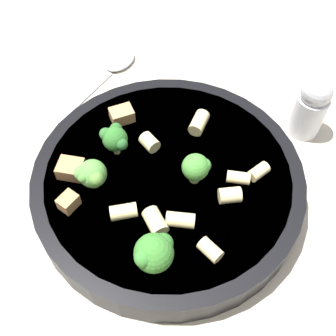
{
  "coord_description": "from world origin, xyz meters",
  "views": [
    {
      "loc": [
        -0.26,
        0.02,
        0.41
      ],
      "look_at": [
        0.0,
        0.0,
        0.05
      ],
      "focal_mm": 45.0,
      "sensor_mm": 36.0,
      "label": 1
    }
  ],
  "objects_px": {
    "rigatoni_0": "(238,178)",
    "rigatoni_4": "(180,220)",
    "broccoli_floret_2": "(91,174)",
    "rigatoni_3": "(259,172)",
    "chicken_chunk_0": "(71,169)",
    "rigatoni_5": "(210,250)",
    "rigatoni_6": "(124,212)",
    "broccoli_floret_0": "(154,252)",
    "chicken_chunk_1": "(122,115)",
    "broccoli_floret_3": "(197,167)",
    "pepper_shaker": "(311,107)",
    "rigatoni_1": "(199,123)",
    "chicken_chunk_2": "(68,202)",
    "spoon": "(111,69)",
    "rigatoni_2": "(150,142)",
    "rigatoni_8": "(230,195)",
    "broccoli_floret_1": "(115,138)",
    "rigatoni_7": "(155,222)",
    "pasta_bowl": "(168,182)"
  },
  "relations": [
    {
      "from": "rigatoni_0",
      "to": "rigatoni_4",
      "type": "xyz_separation_m",
      "value": [
        -0.05,
        0.07,
        0.0
      ]
    },
    {
      "from": "broccoli_floret_2",
      "to": "rigatoni_3",
      "type": "xyz_separation_m",
      "value": [
        -0.0,
        -0.18,
        -0.01
      ]
    },
    {
      "from": "broccoli_floret_2",
      "to": "chicken_chunk_0",
      "type": "height_order",
      "value": "broccoli_floret_2"
    },
    {
      "from": "rigatoni_5",
      "to": "rigatoni_6",
      "type": "xyz_separation_m",
      "value": [
        0.05,
        0.08,
        0.0
      ]
    },
    {
      "from": "broccoli_floret_0",
      "to": "chicken_chunk_1",
      "type": "bearing_deg",
      "value": 8.07
    },
    {
      "from": "broccoli_floret_3",
      "to": "pepper_shaker",
      "type": "height_order",
      "value": "pepper_shaker"
    },
    {
      "from": "rigatoni_1",
      "to": "chicken_chunk_0",
      "type": "height_order",
      "value": "rigatoni_1"
    },
    {
      "from": "rigatoni_3",
      "to": "rigatoni_4",
      "type": "xyz_separation_m",
      "value": [
        -0.05,
        0.09,
        0.0
      ]
    },
    {
      "from": "chicken_chunk_2",
      "to": "spoon",
      "type": "xyz_separation_m",
      "value": [
        0.24,
        -0.04,
        -0.04
      ]
    },
    {
      "from": "broccoli_floret_3",
      "to": "pepper_shaker",
      "type": "distance_m",
      "value": 0.18
    },
    {
      "from": "rigatoni_2",
      "to": "chicken_chunk_1",
      "type": "xyz_separation_m",
      "value": [
        0.04,
        0.03,
        -0.0
      ]
    },
    {
      "from": "rigatoni_5",
      "to": "rigatoni_8",
      "type": "height_order",
      "value": "rigatoni_8"
    },
    {
      "from": "broccoli_floret_1",
      "to": "chicken_chunk_1",
      "type": "height_order",
      "value": "broccoli_floret_1"
    },
    {
      "from": "spoon",
      "to": "rigatoni_6",
      "type": "bearing_deg",
      "value": -176.67
    },
    {
      "from": "chicken_chunk_0",
      "to": "chicken_chunk_1",
      "type": "xyz_separation_m",
      "value": [
        0.07,
        -0.06,
        -0.0
      ]
    },
    {
      "from": "chicken_chunk_0",
      "to": "spoon",
      "type": "distance_m",
      "value": 0.21
    },
    {
      "from": "rigatoni_5",
      "to": "chicken_chunk_0",
      "type": "relative_size",
      "value": 0.86
    },
    {
      "from": "rigatoni_5",
      "to": "rigatoni_7",
      "type": "height_order",
      "value": "rigatoni_7"
    },
    {
      "from": "pasta_bowl",
      "to": "broccoli_floret_0",
      "type": "bearing_deg",
      "value": 168.05
    },
    {
      "from": "rigatoni_1",
      "to": "rigatoni_2",
      "type": "height_order",
      "value": "same"
    },
    {
      "from": "rigatoni_6",
      "to": "pepper_shaker",
      "type": "height_order",
      "value": "pepper_shaker"
    },
    {
      "from": "rigatoni_4",
      "to": "rigatoni_6",
      "type": "xyz_separation_m",
      "value": [
        0.01,
        0.06,
        -0.0
      ]
    },
    {
      "from": "broccoli_floret_2",
      "to": "pepper_shaker",
      "type": "xyz_separation_m",
      "value": [
        0.09,
        -0.26,
        -0.01
      ]
    },
    {
      "from": "broccoli_floret_2",
      "to": "broccoli_floret_3",
      "type": "distance_m",
      "value": 0.11
    },
    {
      "from": "rigatoni_2",
      "to": "rigatoni_4",
      "type": "bearing_deg",
      "value": -166.43
    },
    {
      "from": "rigatoni_4",
      "to": "chicken_chunk_0",
      "type": "xyz_separation_m",
      "value": [
        0.07,
        0.11,
        0.0
      ]
    },
    {
      "from": "broccoli_floret_2",
      "to": "rigatoni_8",
      "type": "xyz_separation_m",
      "value": [
        -0.03,
        -0.14,
        -0.01
      ]
    },
    {
      "from": "rigatoni_4",
      "to": "chicken_chunk_2",
      "type": "relative_size",
      "value": 1.44
    },
    {
      "from": "broccoli_floret_1",
      "to": "broccoli_floret_2",
      "type": "bearing_deg",
      "value": 149.43
    },
    {
      "from": "broccoli_floret_1",
      "to": "rigatoni_0",
      "type": "xyz_separation_m",
      "value": [
        -0.05,
        -0.13,
        -0.02
      ]
    },
    {
      "from": "broccoli_floret_2",
      "to": "chicken_chunk_0",
      "type": "bearing_deg",
      "value": 53.31
    },
    {
      "from": "broccoli_floret_0",
      "to": "broccoli_floret_2",
      "type": "xyz_separation_m",
      "value": [
        0.09,
        0.06,
        -0.0
      ]
    },
    {
      "from": "broccoli_floret_0",
      "to": "rigatoni_7",
      "type": "relative_size",
      "value": 1.5
    },
    {
      "from": "rigatoni_4",
      "to": "broccoli_floret_1",
      "type": "bearing_deg",
      "value": 32.47
    },
    {
      "from": "rigatoni_5",
      "to": "chicken_chunk_2",
      "type": "height_order",
      "value": "same"
    },
    {
      "from": "rigatoni_7",
      "to": "spoon",
      "type": "relative_size",
      "value": 0.18
    },
    {
      "from": "broccoli_floret_0",
      "to": "rigatoni_0",
      "type": "xyz_separation_m",
      "value": [
        0.08,
        -0.09,
        -0.02
      ]
    },
    {
      "from": "chicken_chunk_2",
      "to": "chicken_chunk_1",
      "type": "bearing_deg",
      "value": -26.33
    },
    {
      "from": "rigatoni_8",
      "to": "chicken_chunk_2",
      "type": "bearing_deg",
      "value": 87.65
    },
    {
      "from": "pasta_bowl",
      "to": "rigatoni_4",
      "type": "height_order",
      "value": "rigatoni_4"
    },
    {
      "from": "rigatoni_5",
      "to": "rigatoni_6",
      "type": "distance_m",
      "value": 0.09
    },
    {
      "from": "pepper_shaker",
      "to": "rigatoni_6",
      "type": "bearing_deg",
      "value": 119.09
    },
    {
      "from": "spoon",
      "to": "rigatoni_1",
      "type": "bearing_deg",
      "value": -145.04
    },
    {
      "from": "chicken_chunk_0",
      "to": "chicken_chunk_1",
      "type": "height_order",
      "value": "same"
    },
    {
      "from": "broccoli_floret_1",
      "to": "chicken_chunk_0",
      "type": "distance_m",
      "value": 0.06
    },
    {
      "from": "rigatoni_3",
      "to": "rigatoni_6",
      "type": "xyz_separation_m",
      "value": [
        -0.04,
        0.14,
        0.0
      ]
    },
    {
      "from": "rigatoni_5",
      "to": "rigatoni_8",
      "type": "distance_m",
      "value": 0.06
    },
    {
      "from": "rigatoni_6",
      "to": "rigatoni_7",
      "type": "distance_m",
      "value": 0.03
    },
    {
      "from": "broccoli_floret_3",
      "to": "broccoli_floret_0",
      "type": "bearing_deg",
      "value": 150.87
    },
    {
      "from": "rigatoni_2",
      "to": "chicken_chunk_1",
      "type": "height_order",
      "value": "same"
    }
  ]
}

